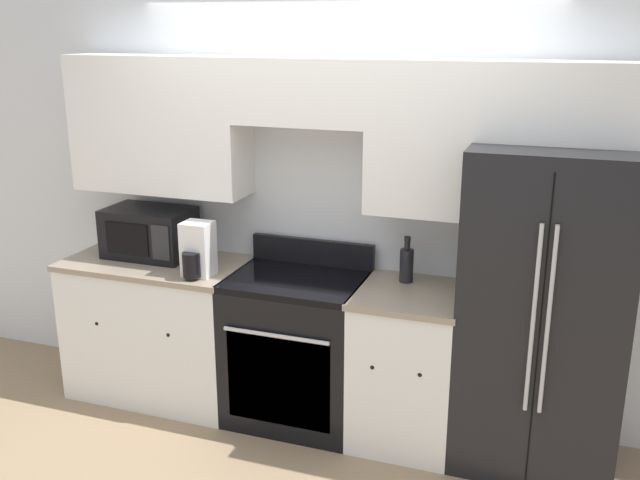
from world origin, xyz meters
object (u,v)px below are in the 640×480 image
refrigerator (543,311)px  bottle (407,264)px  microwave (150,232)px  oven_range (297,348)px

refrigerator → bottle: refrigerator is taller
refrigerator → microwave: (-2.46, 0.05, 0.19)m
oven_range → bottle: (0.63, 0.16, 0.56)m
oven_range → refrigerator: size_ratio=0.61×
oven_range → microwave: (-1.05, 0.08, 0.62)m
refrigerator → bottle: (-0.78, 0.13, 0.14)m
oven_range → refrigerator: bearing=1.3°
oven_range → microwave: microwave is taller
microwave → bottle: microwave is taller
microwave → oven_range: bearing=-4.5°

